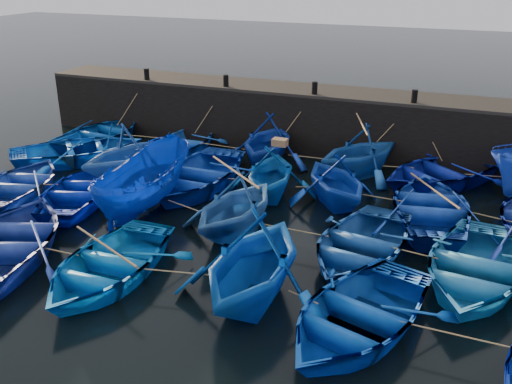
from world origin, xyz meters
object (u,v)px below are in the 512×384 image
at_px(boat_8, 196,174).
at_px(wooden_crate, 280,142).
at_px(boat_13, 21,183).
at_px(boat_0, 102,133).

bearing_deg(boat_8, wooden_crate, 4.17).
height_order(boat_8, boat_13, boat_8).
distance_m(boat_0, wooden_crate, 10.16).
relative_size(boat_8, boat_13, 1.21).
relative_size(boat_0, boat_13, 1.08).
xyz_separation_m(boat_0, boat_13, (1.04, -6.13, -0.04)).
xyz_separation_m(boat_8, wooden_crate, (3.12, 0.26, 1.50)).
distance_m(boat_13, wooden_crate, 9.23).
height_order(boat_0, boat_13, boat_0).
xyz_separation_m(boat_0, wooden_crate, (9.58, -3.01, 1.56)).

